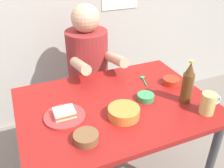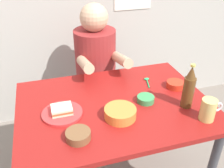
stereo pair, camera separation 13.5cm
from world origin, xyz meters
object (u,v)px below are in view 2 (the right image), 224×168
(stool, at_px, (97,99))
(plate_orange, at_px, (62,113))
(person_seated, at_px, (96,56))
(sauce_bowl_chili, at_px, (175,84))
(dining_table, at_px, (114,116))
(beer_mug, at_px, (208,110))
(sandwich, at_px, (62,109))
(beer_bottle, at_px, (189,88))

(stool, relative_size, plate_orange, 2.05)
(person_seated, distance_m, sauce_bowl_chili, 0.68)
(dining_table, xyz_separation_m, person_seated, (0.04, 0.62, 0.12))
(beer_mug, bearing_deg, dining_table, 146.79)
(beer_mug, height_order, sauce_bowl_chili, beer_mug)
(plate_orange, bearing_deg, sandwich, -7.13)
(sandwich, relative_size, sauce_bowl_chili, 1.00)
(beer_mug, xyz_separation_m, sauce_bowl_chili, (-0.00, 0.33, -0.04))
(plate_orange, height_order, beer_bottle, beer_bottle)
(person_seated, relative_size, plate_orange, 3.27)
(plate_orange, distance_m, beer_bottle, 0.70)
(sandwich, height_order, sauce_bowl_chili, sandwich)
(dining_table, relative_size, stool, 2.44)
(dining_table, relative_size, sandwich, 10.00)
(sandwich, xyz_separation_m, beer_bottle, (0.68, -0.12, 0.09))
(beer_mug, bearing_deg, beer_bottle, 107.15)
(beer_mug, bearing_deg, stool, 113.08)
(stool, xyz_separation_m, plate_orange, (-0.34, -0.65, 0.40))
(dining_table, xyz_separation_m, beer_bottle, (0.38, -0.14, 0.21))
(beer_mug, bearing_deg, person_seated, 113.34)
(plate_orange, xyz_separation_m, sauce_bowl_chili, (0.72, 0.08, 0.02))
(stool, bearing_deg, dining_table, -93.30)
(sauce_bowl_chili, bearing_deg, person_seated, 124.51)
(person_seated, distance_m, sandwich, 0.72)
(stool, distance_m, person_seated, 0.42)
(dining_table, xyz_separation_m, sandwich, (-0.30, -0.02, 0.13))
(sauce_bowl_chili, bearing_deg, beer_mug, -89.83)
(plate_orange, xyz_separation_m, beer_mug, (0.72, -0.26, 0.05))
(stool, distance_m, plate_orange, 0.83)
(beer_mug, relative_size, beer_bottle, 0.48)
(plate_orange, height_order, beer_mug, beer_mug)
(stool, height_order, sandwich, sandwich)
(dining_table, distance_m, person_seated, 0.63)
(stool, relative_size, sandwich, 4.09)
(sauce_bowl_chili, bearing_deg, beer_bottle, -101.58)
(beer_mug, relative_size, sauce_bowl_chili, 1.15)
(plate_orange, relative_size, beer_bottle, 0.84)
(sandwich, height_order, beer_bottle, beer_bottle)
(sauce_bowl_chili, bearing_deg, sandwich, -173.87)
(beer_mug, bearing_deg, sandwich, 160.46)
(stool, xyz_separation_m, beer_mug, (0.39, -0.91, 0.45))
(dining_table, relative_size, beer_bottle, 4.20)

